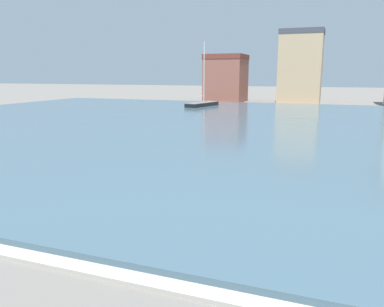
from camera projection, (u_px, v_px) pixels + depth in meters
harbor_water at (278, 127)px, 33.51m from camera, size 82.09×52.75×0.31m
quay_edge_coping at (111, 274)px, 9.14m from camera, size 82.09×0.50×0.12m
sailboat_black at (204, 105)px, 53.90m from camera, size 3.11×7.38×8.97m
townhouse_corner_house at (226, 78)px, 65.79m from camera, size 6.44×6.79×7.90m
townhouse_wide_warehouse at (300, 67)px, 62.28m from camera, size 6.78×5.13×11.62m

